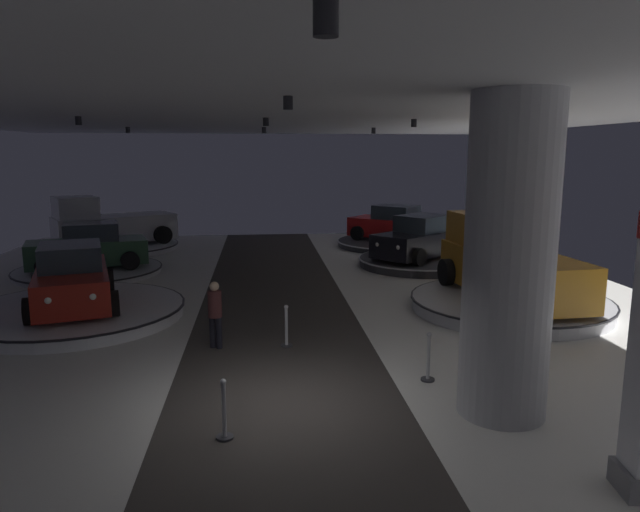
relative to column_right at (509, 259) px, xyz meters
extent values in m
cube|color=silver|center=(-3.76, 0.69, -2.77)|extent=(24.00, 44.00, 0.05)
cube|color=#383330|center=(-3.76, 0.69, -2.75)|extent=(4.40, 44.00, 0.01)
cube|color=silver|center=(-3.76, 0.69, 2.80)|extent=(24.00, 44.00, 0.10)
cylinder|color=black|center=(-8.79, 6.69, 2.57)|extent=(0.16, 0.16, 0.22)
cylinder|color=black|center=(-8.94, 13.09, 2.57)|extent=(0.16, 0.16, 0.22)
cylinder|color=black|center=(-3.74, -5.43, 2.57)|extent=(0.16, 0.16, 0.22)
cylinder|color=black|center=(-3.66, 0.68, 2.57)|extent=(0.16, 0.16, 0.22)
cylinder|color=black|center=(-3.95, 6.79, 2.57)|extent=(0.16, 0.16, 0.22)
cylinder|color=black|center=(-3.95, 12.71, 2.57)|extent=(0.16, 0.16, 0.22)
cylinder|color=black|center=(0.28, 0.42, 2.57)|extent=(0.16, 0.16, 0.22)
cylinder|color=black|center=(0.18, 7.01, 2.57)|extent=(0.16, 0.16, 0.22)
cylinder|color=black|center=(0.18, 12.78, 2.57)|extent=(0.16, 0.16, 0.22)
cylinder|color=#ADADB2|center=(0.00, 0.00, 0.00)|extent=(1.51, 1.51, 5.50)
cylinder|color=silver|center=(-9.28, 6.77, -2.58)|extent=(5.81, 5.81, 0.34)
cylinder|color=black|center=(-9.28, 6.77, -2.44)|extent=(5.93, 5.93, 0.05)
cube|color=maroon|center=(-9.28, 6.77, -1.80)|extent=(2.90, 4.54, 0.90)
cube|color=#2D3842|center=(-9.33, 6.92, -1.05)|extent=(2.03, 2.26, 0.70)
cylinder|color=black|center=(-7.93, 5.68, -2.07)|extent=(0.40, 0.71, 0.68)
cylinder|color=black|center=(-9.85, 5.12, -2.07)|extent=(0.40, 0.71, 0.68)
cylinder|color=black|center=(-8.72, 8.42, -2.07)|extent=(0.40, 0.71, 0.68)
cylinder|color=black|center=(-10.64, 7.87, -2.07)|extent=(0.40, 0.71, 0.68)
sphere|color=white|center=(-8.23, 4.94, -1.68)|extent=(0.18, 0.18, 0.18)
sphere|color=white|center=(-9.19, 4.66, -1.68)|extent=(0.18, 0.18, 0.18)
cylinder|color=#B7B7BC|center=(2.97, 6.29, -2.56)|extent=(5.57, 5.57, 0.38)
cylinder|color=black|center=(2.97, 6.29, -2.40)|extent=(5.68, 5.68, 0.05)
cube|color=#B77519|center=(2.97, 6.29, -1.62)|extent=(2.53, 5.45, 1.20)
cube|color=#B77519|center=(2.83, 7.98, -0.57)|extent=(2.03, 1.85, 1.00)
cube|color=#28333D|center=(2.87, 7.47, -0.57)|extent=(1.75, 0.22, 0.75)
cylinder|color=black|center=(1.65, 8.04, -1.95)|extent=(0.35, 0.86, 0.84)
cylinder|color=black|center=(3.99, 8.23, -1.95)|extent=(0.35, 0.86, 0.84)
cylinder|color=black|center=(1.95, 4.34, -1.95)|extent=(0.35, 0.86, 0.84)
cylinder|color=black|center=(4.30, 4.54, -1.95)|extent=(0.35, 0.86, 0.84)
cylinder|color=#333338|center=(2.19, 12.98, -2.58)|extent=(4.81, 4.81, 0.34)
cylinder|color=white|center=(2.19, 12.98, -2.44)|extent=(4.91, 4.91, 0.05)
cube|color=black|center=(2.19, 12.98, -1.80)|extent=(4.40, 4.04, 0.90)
cube|color=#2D3842|center=(2.31, 13.07, -1.05)|extent=(2.46, 2.41, 0.70)
cylinder|color=black|center=(1.70, 11.30, -2.07)|extent=(0.67, 0.60, 0.68)
cylinder|color=black|center=(0.45, 12.86, -2.07)|extent=(0.67, 0.60, 0.68)
cylinder|color=black|center=(3.93, 13.09, -2.07)|extent=(0.67, 0.60, 0.68)
cylinder|color=black|center=(2.68, 14.65, -2.07)|extent=(0.67, 0.60, 0.68)
sphere|color=white|center=(0.90, 11.30, -1.69)|extent=(0.18, 0.18, 0.18)
sphere|color=white|center=(0.28, 12.07, -1.69)|extent=(0.18, 0.18, 0.18)
cylinder|color=#333338|center=(2.26, 18.02, -2.61)|extent=(5.32, 5.32, 0.29)
cylinder|color=white|center=(2.26, 18.02, -2.49)|extent=(5.42, 5.42, 0.05)
cube|color=red|center=(2.26, 18.02, -1.85)|extent=(4.30, 4.18, 0.90)
cube|color=#2D3842|center=(2.37, 17.92, -1.11)|extent=(2.45, 2.44, 0.70)
cylinder|color=black|center=(0.54, 18.26, -2.12)|extent=(0.65, 0.62, 0.68)
cylinder|color=black|center=(1.90, 19.72, -2.12)|extent=(0.65, 0.62, 0.68)
cylinder|color=black|center=(2.63, 16.32, -2.12)|extent=(0.65, 0.62, 0.68)
cylinder|color=black|center=(3.99, 17.78, -2.12)|extent=(0.65, 0.62, 0.68)
sphere|color=white|center=(0.42, 19.06, -1.74)|extent=(0.18, 0.18, 0.18)
sphere|color=white|center=(1.09, 19.78, -1.74)|extent=(0.18, 0.18, 0.18)
cylinder|color=#B7B7BC|center=(-10.61, 12.85, -2.64)|extent=(5.25, 5.25, 0.22)
cylinder|color=black|center=(-10.61, 12.85, -2.56)|extent=(5.35, 5.35, 0.05)
cube|color=#2D5638|center=(-10.61, 12.85, -1.92)|extent=(4.54, 2.93, 0.90)
cube|color=#2D3842|center=(-10.47, 12.90, -1.17)|extent=(2.27, 2.04, 0.70)
cylinder|color=black|center=(-11.69, 11.49, -2.19)|extent=(0.71, 0.41, 0.68)
cylinder|color=black|center=(-12.27, 13.40, -2.19)|extent=(0.71, 0.41, 0.68)
cylinder|color=black|center=(-8.96, 12.31, -2.19)|extent=(0.71, 0.41, 0.68)
cylinder|color=black|center=(-9.53, 14.22, -2.19)|extent=(0.71, 0.41, 0.68)
sphere|color=white|center=(-12.44, 11.79, -1.80)|extent=(0.18, 0.18, 0.18)
sphere|color=white|center=(-12.73, 12.74, -1.80)|extent=(0.18, 0.18, 0.18)
cylinder|color=silver|center=(-10.92, 18.44, -2.62)|extent=(5.57, 5.56, 0.25)
cylinder|color=black|center=(-10.92, 18.44, -2.53)|extent=(5.68, 5.68, 0.05)
cube|color=silver|center=(-10.92, 18.44, -1.75)|extent=(5.66, 4.38, 1.20)
cube|color=silver|center=(-12.41, 17.63, -0.70)|extent=(2.40, 2.48, 1.00)
cube|color=#28333D|center=(-11.97, 17.87, -0.70)|extent=(0.91, 1.57, 0.75)
cylinder|color=black|center=(-11.99, 16.52, -2.08)|extent=(0.87, 0.65, 0.84)
cylinder|color=black|center=(-13.11, 18.59, -2.08)|extent=(0.87, 0.65, 0.84)
cylinder|color=black|center=(-8.73, 18.30, -2.08)|extent=(0.87, 0.65, 0.84)
cylinder|color=black|center=(-9.86, 20.36, -2.08)|extent=(0.87, 0.65, 0.84)
cylinder|color=black|center=(-5.16, 3.89, -2.35)|extent=(0.14, 0.14, 0.80)
cylinder|color=black|center=(-5.31, 3.98, -2.35)|extent=(0.14, 0.14, 0.80)
cylinder|color=#472323|center=(-5.24, 3.94, -1.69)|extent=(0.32, 0.32, 0.62)
sphere|color=beige|center=(-5.24, 3.94, -1.27)|extent=(0.22, 0.22, 0.22)
cylinder|color=#333338|center=(-4.78, -0.46, -2.73)|extent=(0.28, 0.28, 0.04)
cylinder|color=#B2B2B7|center=(-4.78, -0.46, -2.27)|extent=(0.07, 0.07, 0.96)
sphere|color=#B2B2B7|center=(-4.78, -0.46, -1.79)|extent=(0.10, 0.10, 0.10)
cylinder|color=#333338|center=(-3.59, 3.87, -2.73)|extent=(0.28, 0.28, 0.04)
cylinder|color=#B2B2B7|center=(-3.59, 3.87, -2.27)|extent=(0.07, 0.07, 0.96)
sphere|color=#B2B2B7|center=(-3.59, 3.87, -1.79)|extent=(0.10, 0.10, 0.10)
cylinder|color=#333338|center=(-0.87, 1.51, -2.73)|extent=(0.28, 0.28, 0.04)
cylinder|color=#B2B2B7|center=(-0.87, 1.51, -2.27)|extent=(0.07, 0.07, 0.96)
sphere|color=#B2B2B7|center=(-0.87, 1.51, -1.79)|extent=(0.10, 0.10, 0.10)
camera|label=1|loc=(-4.15, -9.08, 1.77)|focal=32.19mm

